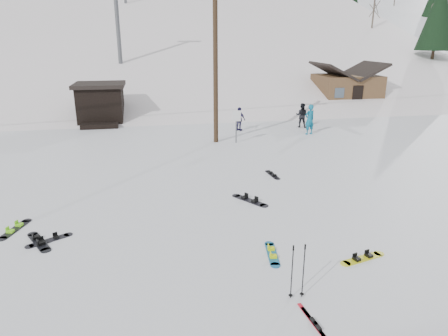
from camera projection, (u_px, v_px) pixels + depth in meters
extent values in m
plane|color=white|center=(230.00, 288.00, 9.62)|extent=(200.00, 200.00, 0.00)
cube|color=white|center=(163.00, 152.00, 64.73)|extent=(60.00, 85.24, 65.97)
cube|color=white|center=(394.00, 143.00, 66.37)|extent=(45.66, 93.98, 54.59)
cylinder|color=#3A2819|center=(215.00, 61.00, 21.64)|extent=(0.26, 0.26, 9.00)
cylinder|color=#595B60|center=(236.00, 127.00, 22.58)|extent=(0.07, 0.07, 1.80)
cube|color=white|center=(236.00, 116.00, 22.34)|extent=(0.50, 0.04, 0.60)
cube|color=black|center=(101.00, 105.00, 27.97)|extent=(3.00, 3.00, 2.50)
cube|color=black|center=(99.00, 85.00, 27.54)|extent=(3.40, 3.40, 0.25)
cube|color=black|center=(100.00, 125.00, 26.63)|extent=(2.40, 1.20, 0.30)
cylinder|color=#595B60|center=(117.00, 19.00, 34.68)|extent=(0.36, 0.36, 8.00)
cube|color=brown|center=(346.00, 91.00, 34.23)|extent=(5.00, 4.00, 2.70)
cube|color=black|center=(333.00, 71.00, 33.46)|extent=(2.69, 4.40, 1.43)
cube|color=black|center=(363.00, 71.00, 33.93)|extent=(2.69, 4.40, 1.43)
cube|color=black|center=(357.00, 97.00, 32.42)|extent=(0.90, 0.06, 1.90)
cube|color=#18699F|center=(272.00, 254.00, 11.08)|extent=(0.44, 1.19, 0.02)
cylinder|color=#18699F|center=(269.00, 244.00, 11.64)|extent=(0.27, 0.27, 0.02)
cylinder|color=#18699F|center=(275.00, 265.00, 10.53)|extent=(0.27, 0.27, 0.02)
cube|color=#DAE90C|center=(271.00, 249.00, 11.27)|extent=(0.21, 0.17, 0.08)
cube|color=#DAE90C|center=(273.00, 256.00, 10.87)|extent=(0.21, 0.17, 0.08)
cube|color=#B01220|center=(317.00, 328.00, 8.27)|extent=(0.24, 1.37, 0.02)
cube|color=black|center=(317.00, 326.00, 8.26)|extent=(0.10, 0.25, 0.06)
cube|color=#B01220|center=(314.00, 323.00, 8.40)|extent=(0.24, 1.37, 0.02)
cube|color=black|center=(314.00, 322.00, 8.38)|extent=(0.10, 0.25, 0.06)
cylinder|color=black|center=(292.00, 273.00, 9.04)|extent=(0.03, 0.03, 1.32)
cylinder|color=black|center=(291.00, 295.00, 9.22)|extent=(0.10, 0.10, 0.01)
cylinder|color=black|center=(293.00, 248.00, 8.84)|extent=(0.04, 0.04, 0.12)
cylinder|color=black|center=(303.00, 272.00, 9.08)|extent=(0.03, 0.03, 1.32)
cylinder|color=black|center=(302.00, 294.00, 9.27)|extent=(0.10, 0.10, 0.01)
cylinder|color=black|center=(305.00, 247.00, 8.89)|extent=(0.04, 0.04, 0.12)
cube|color=black|center=(49.00, 240.00, 11.83)|extent=(1.10, 0.78, 0.02)
cylinder|color=black|center=(68.00, 235.00, 12.17)|extent=(0.26, 0.26, 0.02)
cylinder|color=black|center=(29.00, 246.00, 11.48)|extent=(0.26, 0.26, 0.02)
cube|color=black|center=(56.00, 237.00, 11.94)|extent=(0.21, 0.23, 0.07)
cube|color=black|center=(42.00, 241.00, 11.69)|extent=(0.21, 0.23, 0.07)
cube|color=black|center=(39.00, 242.00, 11.73)|extent=(0.88, 1.25, 0.03)
cylinder|color=black|center=(32.00, 234.00, 12.20)|extent=(0.29, 0.29, 0.03)
cylinder|color=black|center=(46.00, 250.00, 11.27)|extent=(0.29, 0.29, 0.03)
cube|color=black|center=(36.00, 237.00, 11.88)|extent=(0.26, 0.24, 0.08)
cube|color=black|center=(41.00, 243.00, 11.55)|extent=(0.26, 0.24, 0.08)
cube|color=black|center=(15.00, 229.00, 12.50)|extent=(0.66, 1.28, 0.03)
cylinder|color=black|center=(27.00, 221.00, 13.09)|extent=(0.29, 0.29, 0.03)
cylinder|color=black|center=(2.00, 239.00, 11.91)|extent=(0.29, 0.29, 0.03)
cube|color=#80F11C|center=(19.00, 225.00, 12.70)|extent=(0.24, 0.21, 0.08)
cube|color=#80F11C|center=(10.00, 231.00, 12.27)|extent=(0.24, 0.21, 0.08)
cube|color=black|center=(250.00, 200.00, 14.71)|extent=(1.04, 1.29, 0.03)
cylinder|color=black|center=(264.00, 206.00, 14.26)|extent=(0.31, 0.31, 0.03)
cylinder|color=black|center=(236.00, 196.00, 15.16)|extent=(0.31, 0.31, 0.03)
cube|color=black|center=(255.00, 201.00, 14.53)|extent=(0.28, 0.26, 0.09)
cube|color=black|center=(245.00, 197.00, 14.86)|extent=(0.28, 0.26, 0.09)
cube|color=yellow|center=(362.00, 259.00, 10.85)|extent=(1.23, 0.57, 0.02)
cylinder|color=yellow|center=(379.00, 254.00, 11.10)|extent=(0.27, 0.27, 0.02)
cylinder|color=yellow|center=(345.00, 264.00, 10.61)|extent=(0.27, 0.27, 0.02)
cube|color=black|center=(369.00, 255.00, 10.93)|extent=(0.19, 0.23, 0.08)
cube|color=black|center=(357.00, 259.00, 10.75)|extent=(0.19, 0.23, 0.08)
cube|color=black|center=(272.00, 175.00, 17.46)|extent=(0.36, 1.08, 0.02)
cylinder|color=black|center=(268.00, 171.00, 17.94)|extent=(0.24, 0.24, 0.02)
cylinder|color=black|center=(278.00, 179.00, 16.98)|extent=(0.24, 0.24, 0.02)
cube|color=black|center=(271.00, 173.00, 17.62)|extent=(0.19, 0.15, 0.07)
cube|color=black|center=(274.00, 175.00, 17.28)|extent=(0.19, 0.15, 0.07)
imported|color=#0D6688|center=(310.00, 119.00, 24.56)|extent=(0.78, 0.63, 1.86)
imported|color=black|center=(302.00, 115.00, 26.53)|extent=(0.98, 0.92, 1.61)
imported|color=#CF498E|center=(340.00, 100.00, 32.94)|extent=(1.22, 1.08, 1.63)
imported|color=#1D193F|center=(239.00, 119.00, 25.56)|extent=(0.85, 0.92, 1.52)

